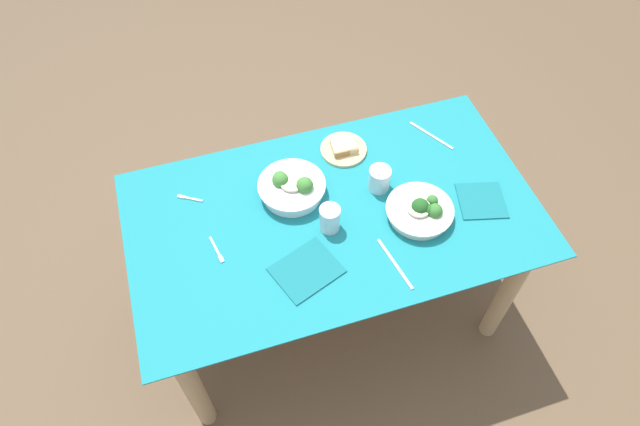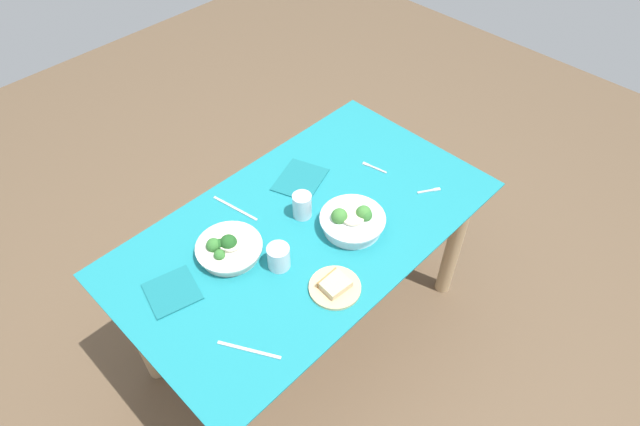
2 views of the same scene
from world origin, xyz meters
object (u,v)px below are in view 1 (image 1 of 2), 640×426
water_glass_side (330,218)px  napkin_folded_lower (481,201)px  broccoli_bowl_far (292,187)px  bread_side_plate (344,149)px  fork_by_near_bowl (217,251)px  table_knife_right (395,264)px  water_glass_center (379,179)px  napkin_folded_upper (306,270)px  fork_by_far_bowl (189,198)px  broccoli_bowl_near (421,211)px  table_knife_left (431,135)px

water_glass_side → napkin_folded_lower: size_ratio=0.62×
broccoli_bowl_far → bread_side_plate: 0.29m
broccoli_bowl_far → bread_side_plate: size_ratio=1.37×
fork_by_near_bowl → table_knife_right: same height
water_glass_center → table_knife_right: bearing=-101.6°
water_glass_center → napkin_folded_upper: 0.44m
water_glass_side → napkin_folded_lower: (0.55, -0.06, -0.05)m
fork_by_near_bowl → napkin_folded_lower: bearing=74.2°
fork_by_far_bowl → water_glass_center: bearing=-161.2°
water_glass_center → water_glass_side: (-0.23, -0.12, 0.00)m
water_glass_center → table_knife_right: water_glass_center is taller
fork_by_near_bowl → broccoli_bowl_far: bearing=106.3°
broccoli_bowl_near → fork_by_near_bowl: (-0.71, 0.07, -0.03)m
fork_by_far_bowl → napkin_folded_lower: bearing=-166.4°
fork_by_far_bowl → napkin_folded_upper: (0.32, -0.41, 0.00)m
fork_by_near_bowl → napkin_folded_upper: bearing=47.2°
broccoli_bowl_far → table_knife_right: size_ratio=1.13×
fork_by_far_bowl → fork_by_near_bowl: bearing=133.7°
broccoli_bowl_near → table_knife_left: size_ratio=1.14×
napkin_folded_upper → napkin_folded_lower: bearing=7.1°
fork_by_near_bowl → table_knife_left: same height
broccoli_bowl_near → napkin_folded_upper: (-0.44, -0.09, -0.03)m
fork_by_near_bowl → broccoli_bowl_near: bearing=73.1°
fork_by_near_bowl → table_knife_right: (0.55, -0.23, -0.00)m
fork_by_far_bowl → fork_by_near_bowl: 0.26m
broccoli_bowl_far → water_glass_center: broccoli_bowl_far is taller
water_glass_side → fork_by_near_bowl: water_glass_side is taller
fork_by_far_bowl → table_knife_left: size_ratio=0.42×
water_glass_side → napkin_folded_upper: (-0.13, -0.14, -0.05)m
bread_side_plate → fork_by_far_bowl: bearing=-175.2°
fork_by_far_bowl → broccoli_bowl_far: bearing=-162.3°
fork_by_far_bowl → table_knife_right: bearing=173.4°
water_glass_center → table_knife_right: 0.33m
fork_by_far_bowl → napkin_folded_upper: size_ratio=0.42×
napkin_folded_lower → water_glass_side: bearing=174.0°
broccoli_bowl_near → water_glass_center: water_glass_center is taller
napkin_folded_upper → napkin_folded_lower: 0.69m
water_glass_center → napkin_folded_upper: (-0.35, -0.26, -0.04)m
fork_by_far_bowl → table_knife_left: (0.96, 0.02, -0.00)m
water_glass_center → napkin_folded_upper: bearing=-143.8°
water_glass_side → napkin_folded_lower: water_glass_side is taller
napkin_folded_upper → table_knife_right: bearing=-12.7°
table_knife_right → napkin_folded_upper: (-0.29, 0.06, 0.00)m
water_glass_side → napkin_folded_upper: 0.20m
fork_by_far_bowl → table_knife_left: 0.96m
broccoli_bowl_far → broccoli_bowl_near: 0.46m
table_knife_right → napkin_folded_upper: bearing=67.4°
bread_side_plate → napkin_folded_upper: (-0.29, -0.47, -0.01)m
broccoli_bowl_near → broccoli_bowl_far: bearing=150.0°
water_glass_side → fork_by_near_bowl: bearing=177.0°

